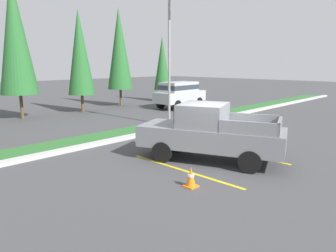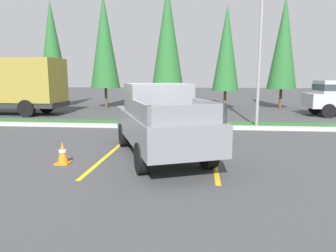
{
  "view_description": "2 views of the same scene",
  "coord_description": "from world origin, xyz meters",
  "px_view_note": "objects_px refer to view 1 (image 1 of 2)",
  "views": [
    {
      "loc": [
        -8.91,
        -6.47,
        3.5
      ],
      "look_at": [
        0.38,
        2.52,
        0.93
      ],
      "focal_mm": 33.35,
      "sensor_mm": 36.0,
      "label": 1
    },
    {
      "loc": [
        1.27,
        -8.52,
        2.28
      ],
      "look_at": [
        0.28,
        1.18,
        0.71
      ],
      "focal_mm": 32.55,
      "sensor_mm": 36.0,
      "label": 2
    }
  ],
  "objects_px": {
    "street_light": "(171,52)",
    "cypress_tree_center": "(15,35)",
    "cypress_tree_far_right": "(162,63)",
    "traffic_cone": "(191,177)",
    "suv_distant": "(180,93)",
    "cypress_tree_rightmost": "(119,49)",
    "cypress_tree_right_inner": "(80,52)",
    "pickup_truck_main": "(209,133)"
  },
  "relations": [
    {
      "from": "suv_distant",
      "to": "traffic_cone",
      "type": "height_order",
      "value": "suv_distant"
    },
    {
      "from": "street_light",
      "to": "cypress_tree_center",
      "type": "bearing_deg",
      "value": 120.55
    },
    {
      "from": "cypress_tree_rightmost",
      "to": "street_light",
      "type": "bearing_deg",
      "value": -110.13
    },
    {
      "from": "suv_distant",
      "to": "cypress_tree_right_inner",
      "type": "bearing_deg",
      "value": 151.88
    },
    {
      "from": "pickup_truck_main",
      "to": "cypress_tree_rightmost",
      "type": "xyz_separation_m",
      "value": [
        7.14,
        14.61,
        3.69
      ]
    },
    {
      "from": "pickup_truck_main",
      "to": "cypress_tree_center",
      "type": "height_order",
      "value": "cypress_tree_center"
    },
    {
      "from": "traffic_cone",
      "to": "cypress_tree_right_inner",
      "type": "bearing_deg",
      "value": 70.04
    },
    {
      "from": "cypress_tree_rightmost",
      "to": "cypress_tree_far_right",
      "type": "xyz_separation_m",
      "value": [
        4.97,
        -0.02,
        -1.16
      ]
    },
    {
      "from": "suv_distant",
      "to": "cypress_tree_center",
      "type": "relative_size",
      "value": 0.52
    },
    {
      "from": "cypress_tree_rightmost",
      "to": "suv_distant",
      "type": "bearing_deg",
      "value": -59.33
    },
    {
      "from": "cypress_tree_center",
      "to": "cypress_tree_right_inner",
      "type": "height_order",
      "value": "cypress_tree_center"
    },
    {
      "from": "street_light",
      "to": "cypress_tree_center",
      "type": "xyz_separation_m",
      "value": [
        -5.06,
        8.58,
        1.13
      ]
    },
    {
      "from": "street_light",
      "to": "cypress_tree_right_inner",
      "type": "relative_size",
      "value": 0.98
    },
    {
      "from": "suv_distant",
      "to": "cypress_tree_rightmost",
      "type": "distance_m",
      "value": 6.18
    },
    {
      "from": "suv_distant",
      "to": "street_light",
      "type": "height_order",
      "value": "street_light"
    },
    {
      "from": "cypress_tree_right_inner",
      "to": "cypress_tree_center",
      "type": "bearing_deg",
      "value": 175.66
    },
    {
      "from": "street_light",
      "to": "cypress_tree_far_right",
      "type": "height_order",
      "value": "street_light"
    },
    {
      "from": "pickup_truck_main",
      "to": "traffic_cone",
      "type": "height_order",
      "value": "pickup_truck_main"
    },
    {
      "from": "cypress_tree_rightmost",
      "to": "cypress_tree_center",
      "type": "bearing_deg",
      "value": -176.83
    },
    {
      "from": "cypress_tree_far_right",
      "to": "traffic_cone",
      "type": "xyz_separation_m",
      "value": [
        -14.56,
        -15.78,
        -3.28
      ]
    },
    {
      "from": "cypress_tree_right_inner",
      "to": "cypress_tree_far_right",
      "type": "xyz_separation_m",
      "value": [
        9.1,
        0.77,
        -0.75
      ]
    },
    {
      "from": "cypress_tree_right_inner",
      "to": "cypress_tree_rightmost",
      "type": "xyz_separation_m",
      "value": [
        4.13,
        0.79,
        0.4
      ]
    },
    {
      "from": "suv_distant",
      "to": "cypress_tree_far_right",
      "type": "height_order",
      "value": "cypress_tree_far_right"
    },
    {
      "from": "cypress_tree_center",
      "to": "cypress_tree_far_right",
      "type": "height_order",
      "value": "cypress_tree_center"
    },
    {
      "from": "street_light",
      "to": "cypress_tree_center",
      "type": "height_order",
      "value": "cypress_tree_center"
    },
    {
      "from": "suv_distant",
      "to": "cypress_tree_rightmost",
      "type": "bearing_deg",
      "value": 120.67
    },
    {
      "from": "street_light",
      "to": "cypress_tree_rightmost",
      "type": "height_order",
      "value": "cypress_tree_rightmost"
    },
    {
      "from": "cypress_tree_right_inner",
      "to": "suv_distant",
      "type": "bearing_deg",
      "value": -28.12
    },
    {
      "from": "cypress_tree_rightmost",
      "to": "cypress_tree_far_right",
      "type": "bearing_deg",
      "value": -0.19
    },
    {
      "from": "cypress_tree_center",
      "to": "cypress_tree_rightmost",
      "type": "bearing_deg",
      "value": 3.17
    },
    {
      "from": "suv_distant",
      "to": "street_light",
      "type": "xyz_separation_m",
      "value": [
        -5.91,
        -4.66,
        2.91
      ]
    },
    {
      "from": "cypress_tree_rightmost",
      "to": "traffic_cone",
      "type": "bearing_deg",
      "value": -121.25
    },
    {
      "from": "street_light",
      "to": "cypress_tree_rightmost",
      "type": "xyz_separation_m",
      "value": [
        3.31,
        9.04,
        0.59
      ]
    },
    {
      "from": "traffic_cone",
      "to": "street_light",
      "type": "bearing_deg",
      "value": 47.12
    },
    {
      "from": "cypress_tree_right_inner",
      "to": "traffic_cone",
      "type": "bearing_deg",
      "value": -109.96
    },
    {
      "from": "pickup_truck_main",
      "to": "cypress_tree_right_inner",
      "type": "bearing_deg",
      "value": 77.74
    },
    {
      "from": "cypress_tree_right_inner",
      "to": "cypress_tree_rightmost",
      "type": "bearing_deg",
      "value": 10.76
    },
    {
      "from": "cypress_tree_far_right",
      "to": "suv_distant",
      "type": "bearing_deg",
      "value": -118.48
    },
    {
      "from": "pickup_truck_main",
      "to": "cypress_tree_right_inner",
      "type": "xyz_separation_m",
      "value": [
        3.01,
        13.83,
        3.29
      ]
    },
    {
      "from": "cypress_tree_rightmost",
      "to": "traffic_cone",
      "type": "height_order",
      "value": "cypress_tree_rightmost"
    },
    {
      "from": "pickup_truck_main",
      "to": "cypress_tree_center",
      "type": "bearing_deg",
      "value": 95.01
    },
    {
      "from": "pickup_truck_main",
      "to": "cypress_tree_center",
      "type": "xyz_separation_m",
      "value": [
        -1.24,
        14.15,
        4.23
      ]
    }
  ]
}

